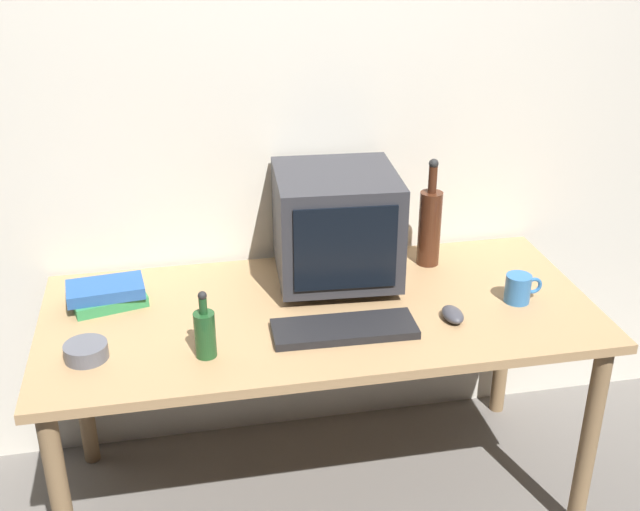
% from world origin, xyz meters
% --- Properties ---
extents(ground_plane, '(6.00, 6.00, 0.00)m').
position_xyz_m(ground_plane, '(0.00, 0.00, 0.00)').
color(ground_plane, slate).
extents(back_wall, '(4.00, 0.08, 2.50)m').
position_xyz_m(back_wall, '(0.00, 0.45, 1.25)').
color(back_wall, silver).
rests_on(back_wall, ground).
extents(desk, '(1.69, 0.77, 0.73)m').
position_xyz_m(desk, '(0.00, 0.00, 0.64)').
color(desk, tan).
rests_on(desk, ground).
extents(crt_monitor, '(0.40, 0.41, 0.37)m').
position_xyz_m(crt_monitor, '(0.09, 0.18, 0.92)').
color(crt_monitor, '#333338').
rests_on(crt_monitor, desk).
extents(keyboard, '(0.42, 0.16, 0.02)m').
position_xyz_m(keyboard, '(0.04, -0.16, 0.74)').
color(keyboard, black).
rests_on(keyboard, desk).
extents(computer_mouse, '(0.06, 0.10, 0.04)m').
position_xyz_m(computer_mouse, '(0.38, -0.15, 0.74)').
color(computer_mouse, '#3F3F47').
rests_on(computer_mouse, desk).
extents(bottle_tall, '(0.08, 0.08, 0.38)m').
position_xyz_m(bottle_tall, '(0.42, 0.24, 0.87)').
color(bottle_tall, '#472314').
rests_on(bottle_tall, desk).
extents(bottle_short, '(0.06, 0.06, 0.20)m').
position_xyz_m(bottle_short, '(-0.36, -0.20, 0.80)').
color(bottle_short, '#1E4C23').
rests_on(bottle_short, desk).
extents(book_stack, '(0.25, 0.20, 0.07)m').
position_xyz_m(book_stack, '(-0.64, 0.15, 0.76)').
color(book_stack, '#33894C').
rests_on(book_stack, desk).
extents(mug, '(0.12, 0.08, 0.09)m').
position_xyz_m(mug, '(0.62, -0.08, 0.77)').
color(mug, '#3370B2').
rests_on(mug, desk).
extents(cd_spindle, '(0.12, 0.12, 0.04)m').
position_xyz_m(cd_spindle, '(-0.69, -0.15, 0.75)').
color(cd_spindle, '#595B66').
rests_on(cd_spindle, desk).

